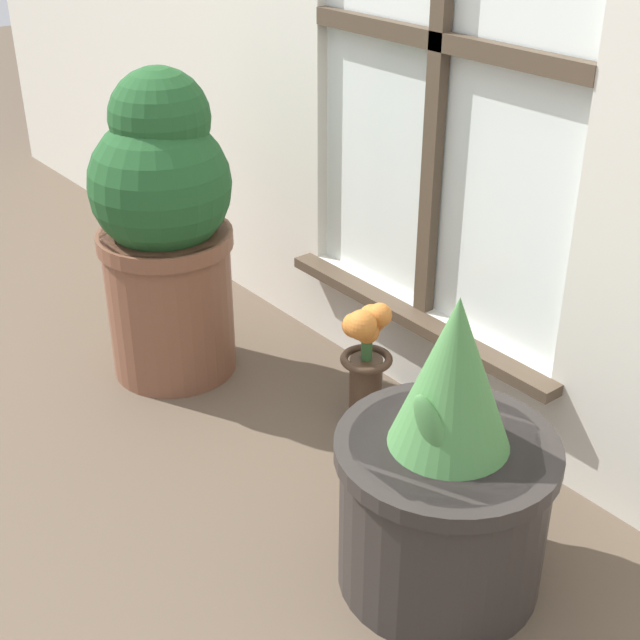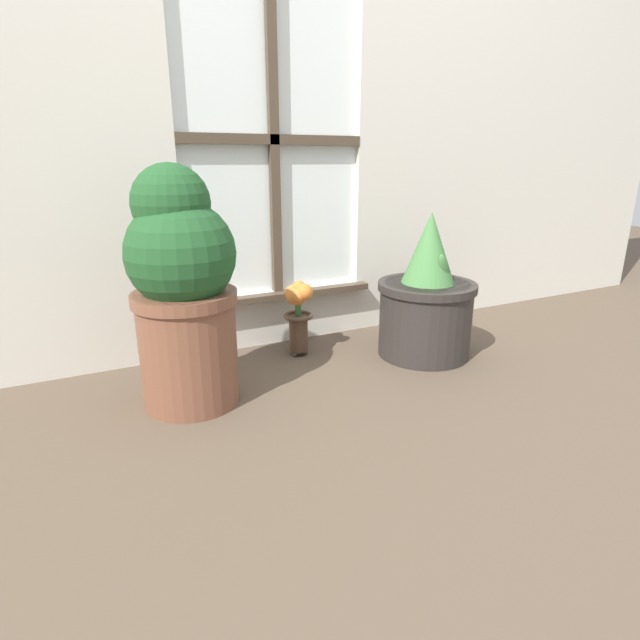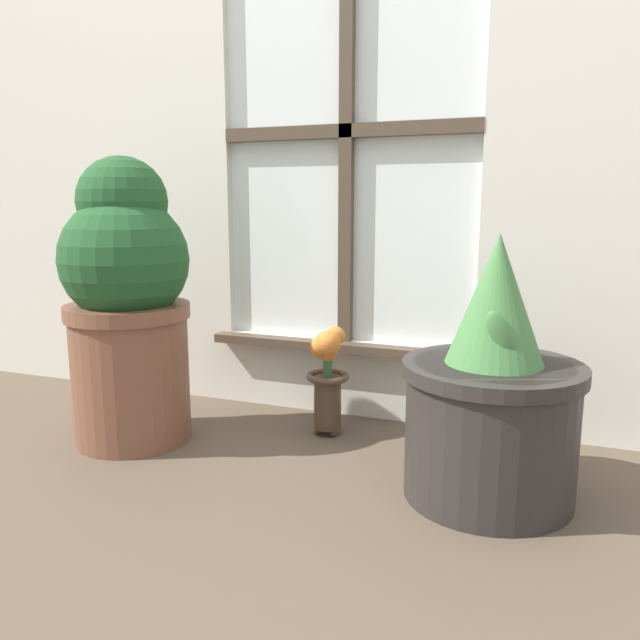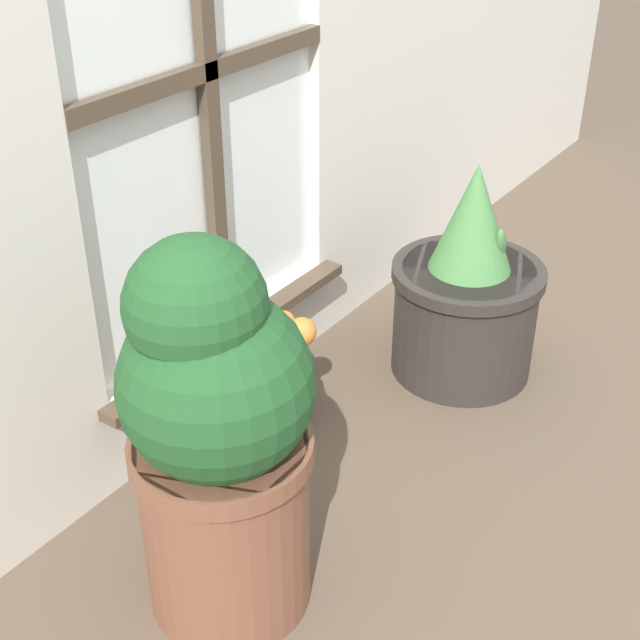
{
  "view_description": "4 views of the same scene",
  "coord_description": "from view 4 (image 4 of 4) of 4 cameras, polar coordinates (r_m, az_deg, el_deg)",
  "views": [
    {
      "loc": [
        1.21,
        -0.62,
        1.12
      ],
      "look_at": [
        0.02,
        0.32,
        0.3
      ],
      "focal_mm": 50.0,
      "sensor_mm": 36.0,
      "label": 1
    },
    {
      "loc": [
        -0.72,
        -1.18,
        0.72
      ],
      "look_at": [
        0.03,
        0.31,
        0.18
      ],
      "focal_mm": 28.0,
      "sensor_mm": 36.0,
      "label": 2
    },
    {
      "loc": [
        0.55,
        -1.0,
        0.6
      ],
      "look_at": [
        0.03,
        0.35,
        0.32
      ],
      "focal_mm": 35.0,
      "sensor_mm": 36.0,
      "label": 3
    },
    {
      "loc": [
        -1.27,
        -0.53,
        1.26
      ],
      "look_at": [
        -0.01,
        0.35,
        0.33
      ],
      "focal_mm": 50.0,
      "sensor_mm": 36.0,
      "label": 4
    }
  ],
  "objects": [
    {
      "name": "potted_plant_right",
      "position": [
        2.15,
        9.36,
        1.61
      ],
      "size": [
        0.36,
        0.36,
        0.54
      ],
      "color": "#2D2826",
      "rests_on": "ground_plane"
    },
    {
      "name": "flower_vase",
      "position": [
        1.95,
        -2.04,
        -2.55
      ],
      "size": [
        0.11,
        0.12,
        0.29
      ],
      "color": "#473323",
      "rests_on": "ground_plane"
    },
    {
      "name": "ground_plane",
      "position": [
        1.87,
        9.31,
        -11.74
      ],
      "size": [
        10.0,
        10.0,
        0.0
      ],
      "primitive_type": "plane",
      "color": "brown"
    },
    {
      "name": "potted_plant_left",
      "position": [
        1.45,
        -6.55,
        -7.28
      ],
      "size": [
        0.31,
        0.31,
        0.71
      ],
      "color": "brown",
      "rests_on": "ground_plane"
    }
  ]
}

